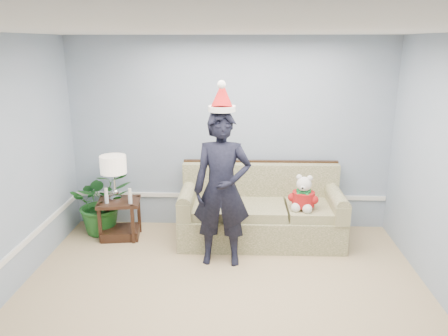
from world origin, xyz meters
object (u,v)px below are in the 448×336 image
sofa (260,214)px  man (222,189)px  table_lamp (113,166)px  side_table (120,223)px  houseplant (102,202)px  teddy_bear (304,197)px

sofa → man: bearing=-126.0°
sofa → man: (-0.49, -0.69, 0.58)m
table_lamp → man: 1.64m
side_table → man: size_ratio=0.33×
sofa → houseplant: size_ratio=2.38×
sofa → side_table: (-1.93, -0.06, -0.15)m
sofa → teddy_bear: size_ratio=4.66×
houseplant → teddy_bear: (2.75, -0.34, 0.24)m
man → teddy_bear: man is taller
man → teddy_bear: bearing=24.1°
man → teddy_bear: (1.02, 0.44, -0.24)m
table_lamp → teddy_bear: (2.51, -0.22, -0.31)m
man → teddy_bear: size_ratio=4.00×
table_lamp → houseplant: (-0.24, 0.12, -0.55)m
sofa → side_table: 1.93m
table_lamp → man: bearing=-24.1°
houseplant → teddy_bear: bearing=-7.1°
sofa → table_lamp: bearing=179.8°
houseplant → teddy_bear: size_ratio=1.96×
sofa → table_lamp: table_lamp is taller
man → teddy_bear: 1.14m
houseplant → teddy_bear: 2.78m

